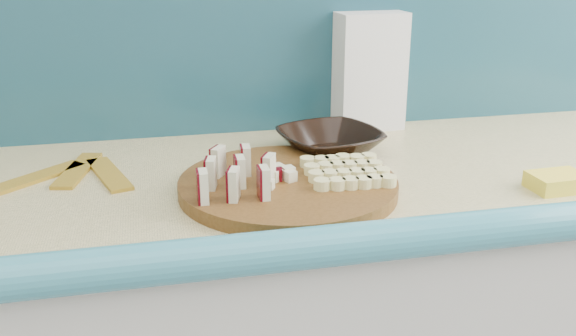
{
  "coord_description": "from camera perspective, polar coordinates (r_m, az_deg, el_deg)",
  "views": [
    {
      "loc": [
        -0.02,
        0.43,
        1.32
      ],
      "look_at": [
        0.19,
        1.41,
        0.95
      ],
      "focal_mm": 40.0,
      "sensor_mm": 36.0,
      "label": 1
    }
  ],
  "objects": [
    {
      "name": "backsplash",
      "position": [
        1.38,
        -7.52,
        13.17
      ],
      "size": [
        2.2,
        0.02,
        0.5
      ],
      "primitive_type": "cube",
      "color": "teal",
      "rests_on": "kitchen_counter"
    },
    {
      "name": "cutting_board",
      "position": [
        1.08,
        -0.0,
        -1.57
      ],
      "size": [
        0.38,
        0.38,
        0.02
      ],
      "primitive_type": "cylinder",
      "rotation": [
        0.0,
        0.0,
        -0.04
      ],
      "color": "#45290E",
      "rests_on": "kitchen_counter"
    },
    {
      "name": "apple_wedges",
      "position": [
        1.03,
        -4.72,
        -0.49
      ],
      "size": [
        0.13,
        0.15,
        0.05
      ],
      "color": "beige",
      "rests_on": "cutting_board"
    },
    {
      "name": "apple_chunks",
      "position": [
        1.07,
        -1.22,
        -0.62
      ],
      "size": [
        0.05,
        0.06,
        0.02
      ],
      "color": "beige",
      "rests_on": "cutting_board"
    },
    {
      "name": "banana_slices",
      "position": [
        1.1,
        5.23,
        -0.26
      ],
      "size": [
        0.14,
        0.14,
        0.02
      ],
      "color": "#E2D88A",
      "rests_on": "cutting_board"
    },
    {
      "name": "brown_bowl",
      "position": [
        1.27,
        3.74,
        2.31
      ],
      "size": [
        0.24,
        0.24,
        0.05
      ],
      "primitive_type": "imported",
      "rotation": [
        0.0,
        0.0,
        0.26
      ],
      "color": "black",
      "rests_on": "kitchen_counter"
    },
    {
      "name": "flour_bag",
      "position": [
        1.44,
        7.02,
        8.59
      ],
      "size": [
        0.16,
        0.12,
        0.26
      ],
      "primitive_type": "cube",
      "rotation": [
        0.0,
        0.0,
        0.08
      ],
      "color": "silver",
      "rests_on": "kitchen_counter"
    },
    {
      "name": "sponge",
      "position": [
        1.18,
        22.82,
        -1.13
      ],
      "size": [
        0.1,
        0.07,
        0.03
      ],
      "primitive_type": "cube",
      "rotation": [
        0.0,
        0.0,
        0.04
      ],
      "color": "yellow",
      "rests_on": "kitchen_counter"
    },
    {
      "name": "banana_peel",
      "position": [
        1.22,
        -18.43,
        -0.49
      ],
      "size": [
        0.25,
        0.22,
        0.01
      ],
      "rotation": [
        0.0,
        0.0,
        -0.4
      ],
      "color": "gold",
      "rests_on": "kitchen_counter"
    }
  ]
}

